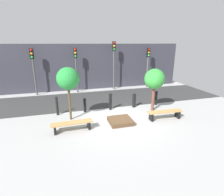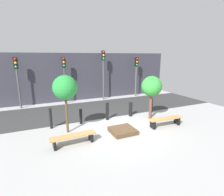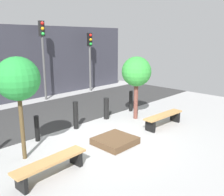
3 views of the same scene
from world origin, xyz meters
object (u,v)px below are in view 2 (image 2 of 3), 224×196
Objects in this scene: traffic_light_west at (17,74)px; bollard_right at (131,109)px; bollard_center at (107,111)px; planter_bed at (123,131)px; tree_behind_left_bench at (65,88)px; bollard_left at (81,116)px; traffic_light_mid_east at (103,67)px; traffic_light_east at (136,70)px; tree_behind_right_bench at (152,87)px; traffic_light_mid_west at (64,72)px; bollard_far_left at (51,118)px; bench_left at (73,138)px; bollard_far_right at (151,106)px; bench_right at (165,120)px.

bollard_right is at bearing -36.26° from traffic_light_west.
planter_bed is at bearing -90.00° from bollard_center.
tree_behind_left_bench is at bearing -168.29° from bollard_right.
bollard_left is 0.83× the size of bollard_center.
traffic_light_mid_east is 1.16× the size of traffic_light_east.
tree_behind_right_bench is 1.94m from bollard_right.
bollard_left is 0.24× the size of traffic_light_east.
traffic_light_mid_west is (3.23, 0.00, 0.00)m from traffic_light_west.
bollard_far_left is (-5.66, 0.84, -1.41)m from tree_behind_right_bench.
planter_bed is 1.09× the size of bollard_far_left.
bench_left is at bearing -90.00° from tree_behind_left_bench.
traffic_light_east reaches higher than bollard_left.
traffic_light_east is at bearing 44.25° from bollard_center.
traffic_light_mid_west is (-1.61, 4.72, 1.99)m from bollard_center.
traffic_light_mid_west reaches higher than planter_bed.
traffic_light_mid_west is (0.86, 6.92, 2.19)m from bench_left.
traffic_light_mid_east is (-1.56, 4.72, 2.36)m from bollard_far_right.
bollard_far_right is at bearing -44.54° from traffic_light_mid_west.
tree_behind_left_bench is 3.20× the size of bollard_right.
traffic_light_west reaches higher than planter_bed.
bench_left is 0.76× the size of tree_behind_right_bench.
planter_bed is at bearing -51.61° from bollard_left.
bollard_right is 6.06m from traffic_light_mid_west.
tree_behind_left_bench is at bearing -171.53° from bollard_far_right.
bench_left is at bearing -97.11° from traffic_light_mid_west.
bollard_right is 0.94× the size of bollard_far_right.
bench_left is at bearing -71.15° from traffic_light_west.
bollard_far_left is at bearing 180.00° from bollard_right.
bollard_right is (-0.89, 2.21, 0.10)m from bench_right.
bollard_far_right is at bearing 50.24° from tree_behind_right_bench.
bollard_far_right reaches higher than planter_bed.
tree_behind_left_bench is 2.62× the size of bollard_far_left.
bollard_far_left is 1.22× the size of bollard_right.
bench_right is 1.81× the size of bollard_far_left.
bench_right is 8.33m from traffic_light_mid_west.
bollard_far_right is at bearing 0.00° from bollard_far_left.
traffic_light_mid_east reaches higher than bench_right.
bench_left is 5.39m from tree_behind_right_bench.
bollard_right is at bearing 114.77° from bench_right.
traffic_light_mid_east reaches higher than traffic_light_east.
tree_behind_right_bench is 0.71× the size of traffic_light_mid_west.
traffic_light_mid_west is at bearing 71.64° from bollard_far_left.
bollard_right is (-0.89, 0.84, -1.50)m from tree_behind_right_bench.
bollard_right is at bearing 0.00° from bollard_far_left.
tree_behind_left_bench is 2.19m from bollard_left.
bollard_left is at bearing -89.70° from traffic_light_mid_west.
bollard_center is at bearing 38.85° from bench_left.
planter_bed is 3.78m from bollard_far_right.
traffic_light_mid_east is (3.23, 0.00, 0.32)m from traffic_light_mid_west.
traffic_light_mid_west reaches higher than traffic_light_west.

